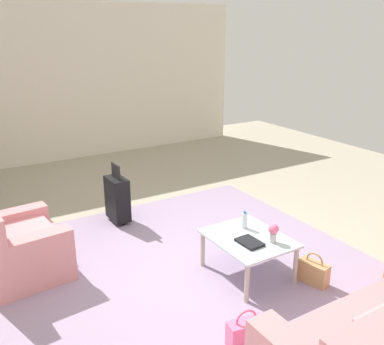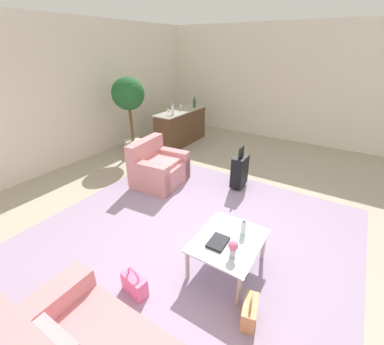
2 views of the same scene
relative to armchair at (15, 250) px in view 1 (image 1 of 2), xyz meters
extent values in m
plane|color=#A89E89|center=(-0.89, -1.67, -0.30)|extent=(12.00, 12.00, 0.00)
cube|color=silver|center=(4.17, -1.67, 1.25)|extent=(0.12, 8.00, 3.10)
cube|color=#9984A3|center=(-1.49, -1.47, -0.30)|extent=(5.20, 4.40, 0.01)
cube|color=pink|center=(-3.15, -1.75, 0.33)|extent=(0.12, 0.40, 0.40)
cube|color=#C67F84|center=(0.01, -0.07, -0.08)|extent=(1.06, 0.94, 0.44)
cube|color=#C67F84|center=(0.40, -0.03, 0.00)|extent=(0.28, 0.86, 0.60)
cube|color=#C67F84|center=(-0.38, -0.11, 0.00)|extent=(0.28, 0.86, 0.60)
cube|color=pink|center=(0.01, -0.12, 0.18)|extent=(0.79, 0.65, 0.08)
cube|color=silver|center=(-1.29, -2.17, 0.14)|extent=(0.91, 0.75, 0.02)
cylinder|color=#ADA899|center=(-1.70, -1.84, -0.09)|extent=(0.05, 0.05, 0.43)
cylinder|color=#ADA899|center=(-0.89, -1.84, -0.09)|extent=(0.05, 0.05, 0.43)
cylinder|color=#ADA899|center=(-1.70, -2.49, -0.09)|extent=(0.05, 0.05, 0.43)
cylinder|color=#ADA899|center=(-0.89, -2.49, -0.09)|extent=(0.05, 0.05, 0.43)
cylinder|color=silver|center=(-1.09, -2.27, 0.24)|extent=(0.06, 0.06, 0.18)
cylinder|color=#2D6BBC|center=(-1.09, -2.27, 0.34)|extent=(0.04, 0.04, 0.02)
cube|color=black|center=(-1.41, -2.09, 0.16)|extent=(0.28, 0.21, 0.03)
cylinder|color=#B2B7BC|center=(-1.51, -2.32, 0.20)|extent=(0.07, 0.07, 0.10)
sphere|color=#DB6693|center=(-1.51, -2.32, 0.30)|extent=(0.11, 0.11, 0.11)
cube|color=black|center=(0.71, -1.47, 0.05)|extent=(0.41, 0.23, 0.60)
cube|color=black|center=(0.71, -1.47, 0.45)|extent=(0.24, 0.03, 0.20)
cylinder|color=black|center=(0.57, -1.47, -0.28)|extent=(0.02, 0.05, 0.05)
cylinder|color=black|center=(0.85, -1.46, -0.28)|extent=(0.02, 0.05, 0.05)
cube|color=pink|center=(-2.18, -1.45, -0.18)|extent=(0.19, 0.34, 0.24)
torus|color=pink|center=(-2.18, -1.45, -0.04)|extent=(0.05, 0.20, 0.20)
cube|color=tan|center=(-1.80, -2.66, -0.18)|extent=(0.34, 0.21, 0.24)
torus|color=tan|center=(-1.80, -2.66, -0.04)|extent=(0.20, 0.06, 0.20)
camera|label=1|loc=(-4.51, 0.50, 2.28)|focal=40.00mm
camera|label=2|loc=(-3.53, -3.08, 2.23)|focal=24.00mm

